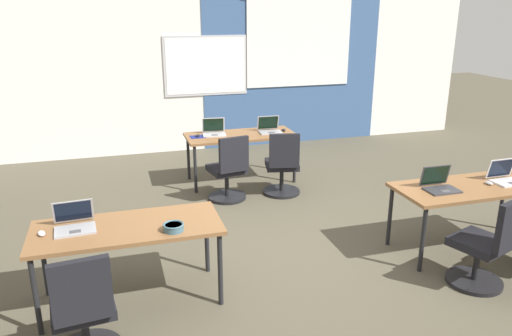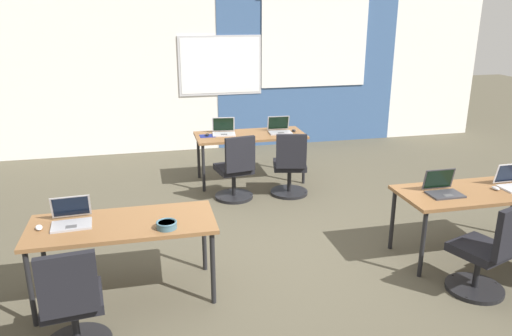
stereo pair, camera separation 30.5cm
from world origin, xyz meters
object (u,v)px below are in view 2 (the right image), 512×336
object	(u,v)px
desk_far_center	(250,138)
chair_far_right	(290,170)
desk_near_left	(123,229)
chair_far_left	(236,173)
laptop_far_right	(280,129)
chair_near_right_inner	(487,257)
laptop_near_left_end	(71,218)
chair_near_left_end	(73,310)
mouse_far_right	(294,131)
mouse_near_right_end	(496,188)
laptop_far_left	(224,131)
mouse_far_left	(207,135)
desk_near_right	(475,196)
mouse_near_left_end	(39,228)
laptop_near_right_inner	(443,189)
snack_bowl	(167,224)

from	to	relation	value
desk_far_center	chair_far_right	distance (m)	0.88
desk_near_left	desk_far_center	xyz separation A→B (m)	(1.75, 2.80, 0.00)
desk_far_center	chair_far_left	bearing A→B (deg)	-116.75
laptop_far_right	chair_near_right_inner	bearing A→B (deg)	-71.98
laptop_near_left_end	chair_near_left_end	xyz separation A→B (m)	(0.06, -0.80, -0.39)
laptop_far_right	mouse_far_right	xyz separation A→B (m)	(0.22, -0.01, -0.03)
mouse_near_right_end	laptop_near_left_end	bearing A→B (deg)	178.68
laptop_far_left	chair_far_right	xyz separation A→B (m)	(0.77, -0.83, -0.39)
mouse_far_left	chair_near_right_inner	bearing A→B (deg)	-60.12
chair_far_right	chair_near_left_end	xyz separation A→B (m)	(-2.51, -2.80, 0.00)
mouse_far_left	mouse_near_right_end	xyz separation A→B (m)	(2.59, -2.85, -0.00)
chair_far_right	laptop_near_left_end	size ratio (longest dim) A/B	2.62
desk_near_right	mouse_near_left_end	xyz separation A→B (m)	(-4.18, 0.01, 0.08)
laptop_far_left	laptop_near_right_inner	size ratio (longest dim) A/B	1.09
desk_far_center	laptop_far_right	bearing A→B (deg)	1.05
desk_far_center	mouse_far_left	xyz separation A→B (m)	(-0.63, 0.03, 0.08)
chair_near_right_inner	laptop_far_right	bearing A→B (deg)	-94.63
laptop_near_left_end	mouse_near_left_end	size ratio (longest dim) A/B	3.16
chair_far_left	mouse_far_right	bearing A→B (deg)	-155.41
chair_near_left_end	laptop_near_right_inner	world-z (taller)	laptop_near_right_inner
desk_far_center	laptop_near_right_inner	xyz separation A→B (m)	(1.36, -2.80, 0.11)
desk_near_right	chair_near_right_inner	xyz separation A→B (m)	(-0.35, -0.71, -0.28)
laptop_far_left	mouse_far_right	world-z (taller)	laptop_far_left
mouse_near_left_end	snack_bowl	xyz separation A→B (m)	(1.05, -0.22, 0.02)
chair_near_left_end	laptop_near_right_inner	distance (m)	3.57
snack_bowl	laptop_near_right_inner	bearing A→B (deg)	4.31
laptop_near_left_end	chair_far_right	bearing A→B (deg)	33.67
desk_near_left	chair_near_right_inner	distance (m)	3.24
desk_near_right	laptop_near_left_end	size ratio (longest dim) A/B	4.55
mouse_near_left_end	chair_near_right_inner	size ratio (longest dim) A/B	0.12
chair_far_left	laptop_near_left_end	size ratio (longest dim) A/B	2.62
desk_near_right	chair_far_left	world-z (taller)	chair_far_left
laptop_far_right	chair_near_right_inner	xyz separation A→B (m)	(0.95, -3.52, -0.39)
mouse_near_right_end	mouse_far_left	bearing A→B (deg)	132.20
mouse_far_left	laptop_far_right	xyz separation A→B (m)	(1.08, -0.02, 0.03)
mouse_near_right_end	chair_far_left	bearing A→B (deg)	137.67
chair_far_left	chair_near_left_end	world-z (taller)	same
mouse_near_right_end	chair_near_left_end	xyz separation A→B (m)	(-4.07, -0.71, -0.36)
laptop_far_right	laptop_near_right_inner	bearing A→B (deg)	-69.10
laptop_far_left	chair_near_left_end	bearing A→B (deg)	-108.50
desk_far_center	snack_bowl	world-z (taller)	snack_bowl
chair_far_left	laptop_near_left_end	bearing A→B (deg)	37.69
mouse_near_right_end	chair_near_left_end	distance (m)	4.15
desk_far_center	desk_near_left	bearing A→B (deg)	-122.01
desk_near_left	chair_far_left	bearing A→B (deg)	56.32
mouse_far_right	desk_far_center	bearing A→B (deg)	-179.73
laptop_far_left	chair_near_left_end	size ratio (longest dim) A/B	0.39
mouse_far_right	laptop_near_right_inner	xyz separation A→B (m)	(0.69, -2.80, 0.03)
laptop_far_right	desk_far_center	bearing A→B (deg)	-176.09
mouse_far_left	desk_near_left	bearing A→B (deg)	-111.59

